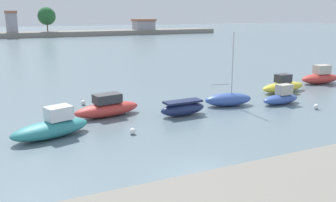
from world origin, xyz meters
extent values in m
plane|color=slate|center=(0.00, 0.00, 0.00)|extent=(400.00, 400.00, 0.00)
ellipsoid|color=teal|center=(-5.58, 9.03, 0.52)|extent=(5.37, 3.32, 1.03)
cube|color=silver|center=(-5.02, 9.20, 1.46)|extent=(1.79, 1.51, 0.84)
cube|color=black|center=(-4.29, 9.43, 1.54)|extent=(0.37, 0.97, 0.59)
ellipsoid|color=#C63833|center=(-1.05, 12.21, 0.51)|extent=(5.32, 2.53, 1.02)
cube|color=#333338|center=(-1.02, 12.22, 1.35)|extent=(2.13, 1.48, 0.67)
cube|color=black|center=(-0.04, 12.37, 1.42)|extent=(0.24, 1.07, 0.47)
ellipsoid|color=navy|center=(4.16, 9.99, 0.49)|extent=(3.70, 1.40, 0.98)
cube|color=#161E41|center=(4.16, 9.99, 1.06)|extent=(2.96, 1.17, 0.15)
ellipsoid|color=#3856A8|center=(8.94, 10.97, 0.53)|extent=(4.26, 2.31, 1.06)
cylinder|color=silver|center=(9.19, 10.92, 3.56)|extent=(0.10, 0.10, 5.01)
cylinder|color=#B7B7BC|center=(8.18, 11.12, 1.84)|extent=(1.53, 0.38, 0.08)
ellipsoid|color=#3856A8|center=(13.31, 9.58, 0.40)|extent=(3.71, 1.49, 0.80)
cube|color=#BCB2A3|center=(13.64, 9.60, 1.23)|extent=(1.33, 0.89, 0.85)
cube|color=black|center=(14.29, 9.63, 1.31)|extent=(0.11, 0.75, 0.60)
ellipsoid|color=yellow|center=(16.93, 13.27, 0.48)|extent=(5.30, 1.95, 0.96)
cube|color=#333338|center=(16.84, 13.26, 1.35)|extent=(1.54, 1.11, 0.78)
cube|color=black|center=(17.57, 13.31, 1.43)|extent=(0.15, 0.91, 0.55)
ellipsoid|color=#C63833|center=(23.62, 14.92, 0.54)|extent=(4.79, 2.24, 1.08)
cube|color=#BCB2A3|center=(23.75, 14.91, 1.54)|extent=(1.71, 1.27, 0.93)
cube|color=black|center=(24.55, 14.83, 1.64)|extent=(0.18, 1.01, 0.65)
sphere|color=white|center=(-1.93, 16.37, 0.21)|extent=(0.42, 0.42, 0.42)
sphere|color=white|center=(14.67, 6.97, 0.21)|extent=(0.42, 0.42, 0.42)
sphere|color=white|center=(-0.80, 7.40, 0.20)|extent=(0.41, 0.41, 0.41)
cube|color=gray|center=(0.00, 108.89, 0.79)|extent=(132.51, 9.00, 1.57)
cube|color=#99939E|center=(-2.48, 109.25, 4.41)|extent=(3.12, 4.89, 5.67)
cube|color=#995B42|center=(-2.48, 109.25, 7.59)|extent=(3.43, 5.37, 0.70)
cube|color=#99939E|center=(40.12, 108.53, 3.04)|extent=(6.74, 5.12, 2.93)
cube|color=#995B42|center=(40.12, 108.53, 4.85)|extent=(7.41, 5.64, 0.70)
cylinder|color=brown|center=(7.94, 109.71, 2.84)|extent=(0.36, 0.36, 2.55)
sphere|color=#235B2D|center=(7.94, 109.71, 6.33)|extent=(5.53, 5.53, 5.53)
camera|label=1|loc=(-8.34, -13.86, 7.61)|focal=39.49mm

